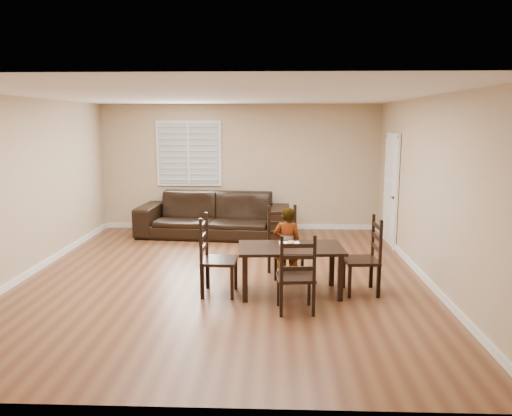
# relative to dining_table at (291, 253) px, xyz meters

# --- Properties ---
(ground) EXTENTS (7.00, 7.00, 0.00)m
(ground) POSITION_rel_dining_table_xyz_m (-0.98, 0.68, -0.57)
(ground) COLOR brown
(ground) RESTS_ON ground
(room) EXTENTS (6.04, 7.04, 2.72)m
(room) POSITION_rel_dining_table_xyz_m (-0.95, 0.86, 1.24)
(room) COLOR tan
(room) RESTS_ON ground
(dining_table) EXTENTS (1.46, 0.89, 0.66)m
(dining_table) POSITION_rel_dining_table_xyz_m (0.00, 0.00, 0.00)
(dining_table) COLOR black
(dining_table) RESTS_ON ground
(chair_near) EXTENTS (0.58, 0.56, 1.06)m
(chair_near) POSITION_rel_dining_table_xyz_m (-0.09, 0.92, -0.09)
(chair_near) COLOR black
(chair_near) RESTS_ON ground
(chair_far) EXTENTS (0.49, 0.46, 1.01)m
(chair_far) POSITION_rel_dining_table_xyz_m (0.05, -0.76, -0.11)
(chair_far) COLOR black
(chair_far) RESTS_ON ground
(chair_left) EXTENTS (0.48, 0.51, 1.10)m
(chair_left) POSITION_rel_dining_table_xyz_m (-1.10, -0.06, -0.07)
(chair_left) COLOR black
(chair_left) RESTS_ON ground
(chair_right) EXTENTS (0.47, 0.50, 1.06)m
(chair_right) POSITION_rel_dining_table_xyz_m (1.10, 0.07, -0.09)
(chair_right) COLOR black
(chair_right) RESTS_ON ground
(child) EXTENTS (0.42, 0.29, 1.12)m
(child) POSITION_rel_dining_table_xyz_m (-0.04, 0.51, -0.01)
(child) COLOR gray
(child) RESTS_ON ground
(napkin) EXTENTS (0.30, 0.30, 0.00)m
(napkin) POSITION_rel_dining_table_xyz_m (-0.01, 0.16, 0.09)
(napkin) COLOR white
(napkin) RESTS_ON dining_table
(donut) EXTENTS (0.11, 0.11, 0.04)m
(donut) POSITION_rel_dining_table_xyz_m (0.01, 0.16, 0.12)
(donut) COLOR gold
(donut) RESTS_ON napkin
(sofa) EXTENTS (3.13, 1.45, 0.89)m
(sofa) POSITION_rel_dining_table_xyz_m (-1.48, 3.42, -0.13)
(sofa) COLOR black
(sofa) RESTS_ON ground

